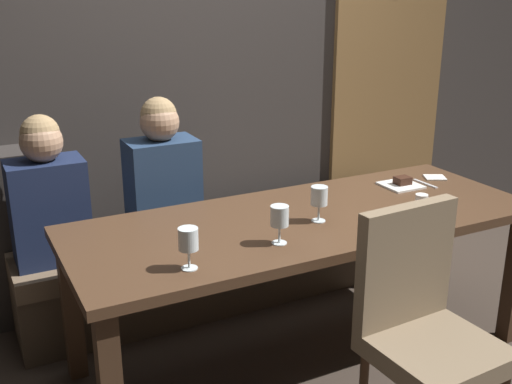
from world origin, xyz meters
The scene contains 15 objects.
ground centered at (0.00, 0.00, 0.00)m, with size 9.00×9.00×0.00m, color #382D26.
back_wall_tiled centered at (0.00, 1.22, 1.50)m, with size 6.00×0.12×3.00m, color #383330.
arched_door centered at (1.35, 1.15, 1.36)m, with size 0.90×0.05×2.55m.
dining_table centered at (0.00, 0.00, 0.65)m, with size 2.20×0.84×0.74m.
banquette_bench centered at (0.00, 0.70, 0.23)m, with size 2.50×0.44×0.45m.
chair_near_side centered at (0.07, -0.72, 0.56)m, with size 0.46×0.46×0.98m.
diner_redhead centered at (-1.03, 0.70, 0.80)m, with size 0.36×0.24×0.73m.
diner_bearded centered at (-0.45, 0.70, 0.81)m, with size 0.36×0.24×0.77m.
wine_glass_far_left centered at (0.02, -0.07, 0.86)m, with size 0.08×0.08×0.16m.
wine_glass_far_right centered at (-0.26, -0.21, 0.86)m, with size 0.08×0.08×0.16m.
wine_glass_near_left centered at (-0.68, -0.27, 0.85)m, with size 0.08×0.08×0.16m.
espresso_cup centered at (0.56, -0.14, 0.77)m, with size 0.12×0.12×0.06m.
dessert_plate centered at (0.69, 0.16, 0.75)m, with size 0.19×0.19×0.05m.
fork_on_table centered at (0.82, 0.13, 0.74)m, with size 0.02×0.17×0.01m, color silver.
folded_napkin centered at (0.94, 0.18, 0.74)m, with size 0.11×0.10×0.01m, color silver.
Camera 1 is at (-1.42, -2.27, 1.76)m, focal length 43.53 mm.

